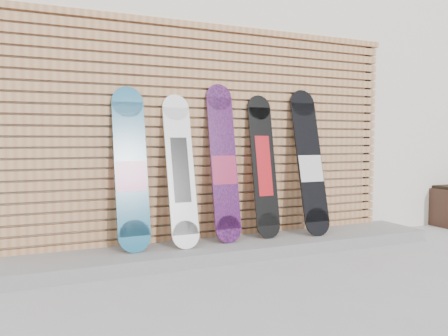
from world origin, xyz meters
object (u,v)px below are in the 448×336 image
(snowboard_1, at_px, (180,170))
(snowboard_4, at_px, (310,162))
(snowboard_2, at_px, (224,163))
(snowboard_0, at_px, (131,169))
(snowboard_3, at_px, (264,166))

(snowboard_1, bearing_deg, snowboard_4, -0.53)
(snowboard_2, bearing_deg, snowboard_1, -176.47)
(snowboard_0, xyz_separation_m, snowboard_3, (1.38, 0.02, -0.00))
(snowboard_0, relative_size, snowboard_2, 0.96)
(snowboard_0, bearing_deg, snowboard_2, 0.32)
(snowboard_4, bearing_deg, snowboard_2, 177.59)
(snowboard_1, relative_size, snowboard_3, 0.98)
(snowboard_2, bearing_deg, snowboard_3, 1.61)
(snowboard_2, xyz_separation_m, snowboard_4, (0.99, -0.04, -0.01))
(snowboard_0, xyz_separation_m, snowboard_2, (0.92, 0.01, 0.03))
(snowboard_0, relative_size, snowboard_1, 1.04)
(snowboard_0, height_order, snowboard_4, snowboard_4)
(snowboard_2, height_order, snowboard_4, snowboard_2)
(snowboard_1, height_order, snowboard_4, snowboard_4)
(snowboard_4, bearing_deg, snowboard_3, 174.15)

